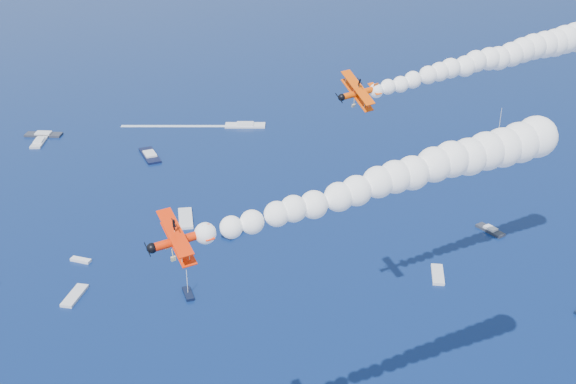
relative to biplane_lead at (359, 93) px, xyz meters
name	(u,v)px	position (x,y,z in m)	size (l,w,h in m)	color
biplane_lead	(359,93)	(0.00, 0.00, 0.00)	(7.31, 8.19, 4.94)	#FA4E05
biplane_trail	(180,240)	(-36.81, -33.96, -1.26)	(7.01, 7.86, 4.74)	#FE2B05
smoke_trail_lead	(482,61)	(24.90, 3.18, 1.87)	(49.27, 11.03, 9.17)	white
smoke_trail_trail	(386,181)	(-11.79, -31.99, 0.61)	(49.49, 8.91, 9.17)	white
spectator_boats	(141,209)	(-24.95, 84.54, -57.66)	(235.38, 163.40, 0.70)	#2A2F39
boat_wakes	(145,244)	(-27.43, 64.91, -57.98)	(83.78, 183.35, 0.04)	white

